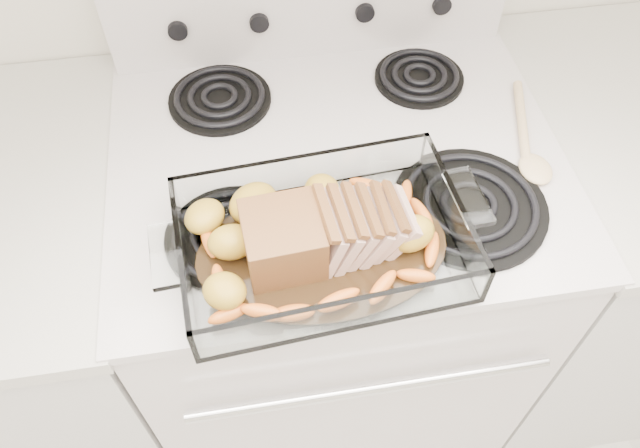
{
  "coord_description": "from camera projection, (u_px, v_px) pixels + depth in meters",
  "views": [
    {
      "loc": [
        -0.15,
        0.92,
        1.72
      ],
      "look_at": [
        -0.06,
        1.46,
        0.99
      ],
      "focal_mm": 35.0,
      "sensor_mm": 36.0,
      "label": 1
    }
  ],
  "objects": [
    {
      "name": "counter_right",
      "position": [
        600.0,
        253.0,
        1.52
      ],
      "size": [
        0.58,
        0.68,
        0.93
      ],
      "color": "silver",
      "rests_on": "ground"
    },
    {
      "name": "electric_range",
      "position": [
        332.0,
        287.0,
        1.44
      ],
      "size": [
        0.78,
        0.7,
        1.12
      ],
      "color": "silver",
      "rests_on": "ground"
    },
    {
      "name": "baking_dish",
      "position": [
        322.0,
        246.0,
        0.92
      ],
      "size": [
        0.41,
        0.27,
        0.08
      ],
      "rotation": [
        0.0,
        0.0,
        0.07
      ],
      "color": "white",
      "rests_on": "electric_range"
    },
    {
      "name": "pork_roast",
      "position": [
        312.0,
        235.0,
        0.9
      ],
      "size": [
        0.25,
        0.11,
        0.09
      ],
      "rotation": [
        0.0,
        0.0,
        0.1
      ],
      "color": "brown",
      "rests_on": "baking_dish"
    },
    {
      "name": "roast_vegetables",
      "position": [
        315.0,
        221.0,
        0.94
      ],
      "size": [
        0.4,
        0.22,
        0.05
      ],
      "rotation": [
        0.0,
        0.0,
        -0.13
      ],
      "color": "orange",
      "rests_on": "baking_dish"
    },
    {
      "name": "wooden_spoon",
      "position": [
        529.0,
        147.0,
        1.07
      ],
      "size": [
        0.08,
        0.25,
        0.02
      ],
      "rotation": [
        0.0,
        0.0,
        -0.28
      ],
      "color": "beige",
      "rests_on": "electric_range"
    },
    {
      "name": "counter_left",
      "position": [
        39.0,
        331.0,
        1.39
      ],
      "size": [
        0.58,
        0.68,
        0.93
      ],
      "color": "silver",
      "rests_on": "ground"
    }
  ]
}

